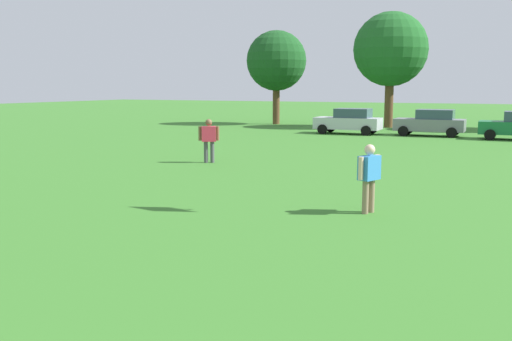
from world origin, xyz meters
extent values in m
plane|color=#387528|center=(0.00, 30.00, 0.00)|extent=(160.00, 160.00, 0.00)
cylinder|color=#8C7259|center=(1.70, 14.76, 0.42)|extent=(0.16, 0.16, 0.85)
cylinder|color=#8C7259|center=(1.60, 14.52, 0.42)|extent=(0.16, 0.16, 0.85)
cube|color=#337FCC|center=(1.65, 14.64, 1.15)|extent=(0.50, 0.64, 0.60)
cylinder|color=beige|center=(1.78, 14.96, 1.16)|extent=(0.12, 0.12, 0.56)
cylinder|color=beige|center=(1.52, 14.31, 1.16)|extent=(0.12, 0.12, 0.56)
sphere|color=beige|center=(1.65, 14.64, 1.60)|extent=(0.26, 0.26, 0.26)
cylinder|color=#4C4C51|center=(-6.77, 21.17, 0.44)|extent=(0.17, 0.17, 0.89)
cylinder|color=#4C4C51|center=(-6.54, 21.30, 0.44)|extent=(0.17, 0.17, 0.89)
cube|color=#D8334C|center=(-6.65, 21.23, 1.20)|extent=(0.68, 0.58, 0.63)
cylinder|color=brown|center=(-6.97, 21.05, 1.22)|extent=(0.13, 0.13, 0.59)
cylinder|color=brown|center=(-6.33, 21.41, 1.22)|extent=(0.13, 0.13, 0.59)
sphere|color=brown|center=(-6.65, 21.23, 1.67)|extent=(0.28, 0.28, 0.28)
cube|color=silver|center=(-5.41, 37.69, 0.70)|extent=(4.30, 1.80, 0.76)
cube|color=#334756|center=(-5.06, 37.69, 1.38)|extent=(2.24, 1.58, 0.60)
cylinder|color=black|center=(-6.87, 36.79, 0.32)|extent=(0.64, 0.22, 0.64)
cylinder|color=black|center=(-6.87, 38.59, 0.32)|extent=(0.64, 0.22, 0.64)
cylinder|color=black|center=(-3.94, 36.79, 0.32)|extent=(0.64, 0.22, 0.64)
cylinder|color=black|center=(-3.94, 38.59, 0.32)|extent=(0.64, 0.22, 0.64)
cube|color=slate|center=(-0.25, 38.34, 0.70)|extent=(4.30, 1.80, 0.76)
cube|color=#334756|center=(0.09, 38.34, 1.38)|extent=(2.24, 1.58, 0.60)
cylinder|color=black|center=(-1.71, 37.44, 0.32)|extent=(0.64, 0.22, 0.64)
cylinder|color=black|center=(-1.71, 39.24, 0.32)|extent=(0.64, 0.22, 0.64)
cylinder|color=black|center=(1.21, 37.44, 0.32)|extent=(0.64, 0.22, 0.64)
cylinder|color=black|center=(1.21, 39.24, 0.32)|extent=(0.64, 0.22, 0.64)
cylinder|color=black|center=(3.43, 36.77, 0.32)|extent=(0.64, 0.22, 0.64)
cylinder|color=black|center=(3.43, 38.57, 0.32)|extent=(0.64, 0.22, 0.64)
cylinder|color=brown|center=(-13.51, 44.66, 1.56)|extent=(0.57, 0.57, 3.12)
sphere|color=#194C1E|center=(-13.51, 44.66, 5.21)|extent=(4.92, 4.92, 4.92)
cylinder|color=brown|center=(-4.18, 44.64, 1.76)|extent=(0.65, 0.65, 3.53)
sphere|color=#1E5B23|center=(-4.18, 44.64, 5.90)|extent=(5.57, 5.57, 5.57)
camera|label=1|loc=(4.98, 0.76, 3.16)|focal=39.98mm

